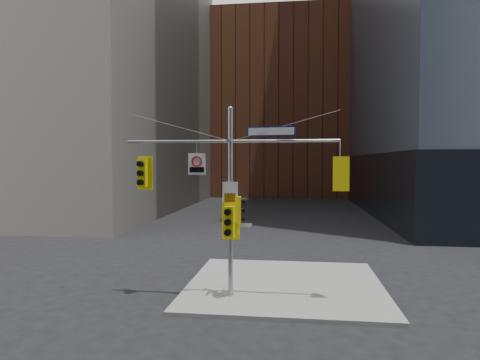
% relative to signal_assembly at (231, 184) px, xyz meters
% --- Properties ---
extents(ground, '(160.00, 160.00, 0.00)m').
position_rel_signal_assembly_xyz_m(ground, '(0.00, -1.99, -4.42)').
color(ground, black).
rests_on(ground, ground).
extents(sidewalk_corner, '(8.00, 8.00, 0.15)m').
position_rel_signal_assembly_xyz_m(sidewalk_corner, '(2.00, 2.01, -4.34)').
color(sidewalk_corner, gray).
rests_on(sidewalk_corner, ground).
extents(brick_midrise, '(26.00, 20.00, 28.00)m').
position_rel_signal_assembly_xyz_m(brick_midrise, '(0.00, 56.01, 9.58)').
color(brick_midrise, brown).
rests_on(brick_midrise, ground).
extents(signal_assembly, '(8.00, 0.80, 7.30)m').
position_rel_signal_assembly_xyz_m(signal_assembly, '(0.00, 0.00, 0.00)').
color(signal_assembly, '#9A9CA2').
rests_on(signal_assembly, ground).
extents(traffic_light_west_arm, '(0.62, 0.54, 1.31)m').
position_rel_signal_assembly_xyz_m(traffic_light_west_arm, '(-3.41, 0.01, 0.38)').
color(traffic_light_west_arm, '#FFEC0D').
rests_on(traffic_light_west_arm, ground).
extents(traffic_light_east_arm, '(0.59, 0.52, 1.25)m').
position_rel_signal_assembly_xyz_m(traffic_light_east_arm, '(4.01, 0.00, 0.38)').
color(traffic_light_east_arm, '#FFEC0D').
rests_on(traffic_light_east_arm, ground).
extents(traffic_light_pole_side, '(0.41, 0.35, 0.98)m').
position_rel_signal_assembly_xyz_m(traffic_light_pole_side, '(0.32, 0.01, -0.98)').
color(traffic_light_pole_side, '#FFEC0D').
rests_on(traffic_light_pole_side, ground).
extents(traffic_light_pole_front, '(0.67, 0.57, 1.40)m').
position_rel_signal_assembly_xyz_m(traffic_light_pole_front, '(0.00, -0.27, -1.39)').
color(traffic_light_pole_front, '#FFEC0D').
rests_on(traffic_light_pole_front, ground).
extents(street_sign_blade, '(1.80, 0.27, 0.35)m').
position_rel_signal_assembly_xyz_m(street_sign_blade, '(1.51, 0.00, 1.93)').
color(street_sign_blade, navy).
rests_on(street_sign_blade, ground).
extents(regulatory_sign_arm, '(0.65, 0.13, 0.81)m').
position_rel_signal_assembly_xyz_m(regulatory_sign_arm, '(-1.28, -0.02, 0.76)').
color(regulatory_sign_arm, silver).
rests_on(regulatory_sign_arm, ground).
extents(regulatory_sign_pole, '(0.58, 0.09, 0.76)m').
position_rel_signal_assembly_xyz_m(regulatory_sign_pole, '(0.00, -0.11, -0.33)').
color(regulatory_sign_pole, silver).
rests_on(regulatory_sign_pole, ground).
extents(street_blade_ew, '(0.69, 0.08, 0.14)m').
position_rel_signal_assembly_xyz_m(street_blade_ew, '(0.45, 0.01, -1.55)').
color(street_blade_ew, silver).
rests_on(street_blade_ew, ground).
extents(street_blade_ns, '(0.10, 0.67, 0.13)m').
position_rel_signal_assembly_xyz_m(street_blade_ns, '(0.00, 0.46, -1.62)').
color(street_blade_ns, '#145926').
rests_on(street_blade_ns, ground).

